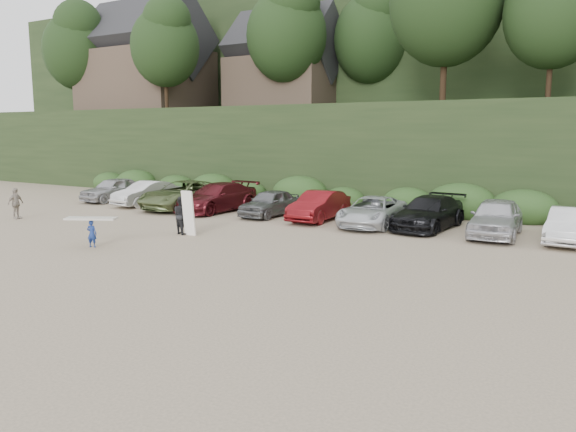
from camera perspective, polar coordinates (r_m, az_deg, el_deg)
The scene contains 6 objects.
ground at distance 19.02m, azimuth -6.79°, elevation -4.86°, with size 120.00×120.00×0.00m, color tan.
hillside_backdrop at distance 52.30m, azimuth 18.47°, elevation 15.71°, with size 90.00×41.50×28.00m.
parked_cars at distance 26.41m, azimuth 10.48°, elevation 0.52°, with size 39.63×6.17×1.62m.
distant_walker at distance 31.49m, azimuth -25.94°, elevation 1.16°, with size 0.92×0.38×1.58m, color #A29689.
child_surfer at distance 22.69m, azimuth -19.34°, elevation -1.06°, with size 1.96×1.37×1.16m.
adult_surfer at distance 24.55m, azimuth -10.69°, elevation 0.09°, with size 1.28×0.83×1.93m.
Camera 1 is at (11.34, -14.62, 4.43)m, focal length 35.00 mm.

